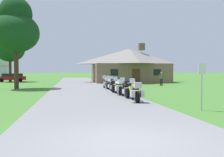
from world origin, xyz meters
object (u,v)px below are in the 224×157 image
(motorcycle_white_third_in_row, at_px, (119,87))
(motorcycle_silver_fifth_in_row, at_px, (110,84))
(tree_left_near, at_px, (16,27))
(motorcycle_white_fourth_in_row, at_px, (113,85))
(motorcycle_black_second_in_row, at_px, (125,89))
(bystander_olive_shirt_near_lodge, at_px, (161,78))
(tree_left_far, at_px, (10,46))
(motorcycle_orange_nearest_to_camera, at_px, (136,92))
(metal_signpost_roadside, at_px, (202,81))
(motorcycle_red_farthest_in_row, at_px, (106,83))
(parked_red_suv_far_left, at_px, (11,77))

(motorcycle_white_third_in_row, xyz_separation_m, motorcycle_silver_fifth_in_row, (0.02, 4.16, 0.01))
(tree_left_near, bearing_deg, motorcycle_white_fourth_in_row, -32.87)
(motorcycle_black_second_in_row, height_order, tree_left_near, tree_left_near)
(bystander_olive_shirt_near_lodge, distance_m, tree_left_far, 25.49)
(motorcycle_orange_nearest_to_camera, xyz_separation_m, metal_signpost_roadside, (2.22, -3.11, 0.74))
(motorcycle_silver_fifth_in_row, distance_m, motorcycle_red_farthest_in_row, 1.98)
(motorcycle_white_fourth_in_row, relative_size, metal_signpost_roadside, 0.97)
(tree_left_near, bearing_deg, motorcycle_orange_nearest_to_camera, -53.45)
(motorcycle_white_fourth_in_row, xyz_separation_m, metal_signpost_roadside, (2.43, -9.56, 0.73))
(motorcycle_white_third_in_row, height_order, parked_red_suv_far_left, parked_red_suv_far_left)
(motorcycle_orange_nearest_to_camera, height_order, motorcycle_white_third_in_row, same)
(motorcycle_silver_fifth_in_row, bearing_deg, parked_red_suv_far_left, 119.25)
(bystander_olive_shirt_near_lodge, bearing_deg, motorcycle_black_second_in_row, 81.93)
(motorcycle_red_farthest_in_row, xyz_separation_m, tree_left_near, (-8.86, 1.76, 5.53))
(motorcycle_white_third_in_row, height_order, metal_signpost_roadside, metal_signpost_roadside)
(motorcycle_white_third_in_row, distance_m, tree_left_far, 28.30)
(motorcycle_red_farthest_in_row, bearing_deg, motorcycle_white_third_in_row, -94.83)
(tree_left_far, bearing_deg, motorcycle_red_farthest_in_row, -53.85)
(motorcycle_white_fourth_in_row, xyz_separation_m, bystander_olive_shirt_near_lodge, (7.49, 8.21, 0.31))
(bystander_olive_shirt_near_lodge, height_order, tree_left_far, tree_left_far)
(tree_left_far, bearing_deg, motorcycle_black_second_in_row, -63.05)
(motorcycle_silver_fifth_in_row, relative_size, tree_left_far, 0.23)
(motorcycle_orange_nearest_to_camera, height_order, tree_left_far, tree_left_far)
(motorcycle_orange_nearest_to_camera, relative_size, bystander_olive_shirt_near_lodge, 1.25)
(motorcycle_silver_fifth_in_row, bearing_deg, motorcycle_white_third_in_row, -93.82)
(motorcycle_silver_fifth_in_row, height_order, parked_red_suv_far_left, parked_red_suv_far_left)
(motorcycle_orange_nearest_to_camera, distance_m, motorcycle_black_second_in_row, 2.27)
(motorcycle_white_fourth_in_row, xyz_separation_m, parked_red_suv_far_left, (-13.24, 22.70, 0.16))
(motorcycle_white_fourth_in_row, distance_m, tree_left_far, 26.36)
(metal_signpost_roadside, bearing_deg, tree_left_near, 126.35)
(bystander_olive_shirt_near_lodge, relative_size, metal_signpost_roadside, 0.78)
(motorcycle_red_farthest_in_row, bearing_deg, motorcycle_white_fourth_in_row, -96.07)
(bystander_olive_shirt_near_lodge, bearing_deg, motorcycle_orange_nearest_to_camera, 86.20)
(parked_red_suv_far_left, bearing_deg, motorcycle_orange_nearest_to_camera, -172.21)
(motorcycle_white_fourth_in_row, height_order, bystander_olive_shirt_near_lodge, bystander_olive_shirt_near_lodge)
(motorcycle_white_third_in_row, bearing_deg, tree_left_near, 134.25)
(motorcycle_silver_fifth_in_row, relative_size, tree_left_near, 0.23)
(motorcycle_white_fourth_in_row, height_order, parked_red_suv_far_left, parked_red_suv_far_left)
(motorcycle_silver_fifth_in_row, relative_size, metal_signpost_roadside, 0.97)
(motorcycle_white_third_in_row, bearing_deg, motorcycle_orange_nearest_to_camera, -92.44)
(metal_signpost_roadside, height_order, tree_left_far, tree_left_far)
(motorcycle_black_second_in_row, bearing_deg, tree_left_far, 116.95)
(motorcycle_orange_nearest_to_camera, distance_m, motorcycle_white_fourth_in_row, 6.45)
(motorcycle_orange_nearest_to_camera, xyz_separation_m, motorcycle_white_fourth_in_row, (-0.21, 6.45, 0.01))
(metal_signpost_roadside, xyz_separation_m, tree_left_far, (-15.69, 31.72, 4.53))
(metal_signpost_roadside, bearing_deg, motorcycle_white_fourth_in_row, 104.27)
(motorcycle_red_farthest_in_row, xyz_separation_m, parked_red_suv_far_left, (-13.31, 18.79, 0.17))
(motorcycle_white_third_in_row, height_order, tree_left_far, tree_left_far)
(tree_left_far, bearing_deg, motorcycle_silver_fifth_in_row, -56.54)
(motorcycle_silver_fifth_in_row, relative_size, parked_red_suv_far_left, 0.42)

